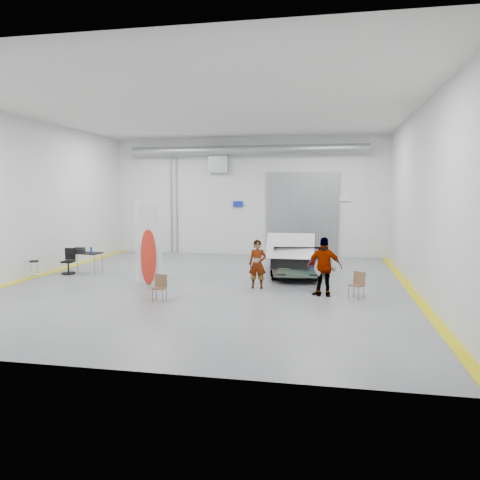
% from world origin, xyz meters
% --- Properties ---
extents(ground, '(16.00, 16.00, 0.00)m').
position_xyz_m(ground, '(0.00, 0.00, 0.00)').
color(ground, slate).
rests_on(ground, ground).
extents(room_shell, '(14.02, 16.18, 6.01)m').
position_xyz_m(room_shell, '(0.24, 2.22, 4.08)').
color(room_shell, silver).
rests_on(room_shell, ground).
extents(sedan_car, '(2.54, 5.10, 1.42)m').
position_xyz_m(sedan_car, '(2.85, 2.71, 0.71)').
color(sedan_car, silver).
rests_on(sedan_car, ground).
extents(person_a, '(0.60, 0.40, 1.65)m').
position_xyz_m(person_a, '(1.81, -0.34, 0.82)').
color(person_a, '#987753').
rests_on(person_a, ground).
extents(person_b, '(0.90, 0.77, 1.60)m').
position_xyz_m(person_b, '(4.03, -1.14, 0.80)').
color(person_b, '#557A9C').
rests_on(person_b, ground).
extents(person_c, '(1.09, 0.48, 1.86)m').
position_xyz_m(person_c, '(4.03, -1.11, 0.93)').
color(person_c, '#AA5C38').
rests_on(person_c, ground).
extents(surfboard_display, '(0.86, 0.45, 3.15)m').
position_xyz_m(surfboard_display, '(-2.13, -0.41, 1.28)').
color(surfboard_display, white).
rests_on(surfboard_display, ground).
extents(folding_chair_near, '(0.38, 0.39, 0.78)m').
position_xyz_m(folding_chair_near, '(-0.77, -2.73, 0.24)').
color(folding_chair_near, brown).
rests_on(folding_chair_near, ground).
extents(folding_chair_far, '(0.52, 0.56, 0.81)m').
position_xyz_m(folding_chair_far, '(5.01, -1.26, 0.25)').
color(folding_chair_far, brown).
rests_on(folding_chair_far, ground).
extents(shop_stool, '(0.35, 0.35, 0.69)m').
position_xyz_m(shop_stool, '(-6.62, -0.26, 0.34)').
color(shop_stool, black).
rests_on(shop_stool, ground).
extents(work_table, '(1.35, 0.77, 1.06)m').
position_xyz_m(work_table, '(-5.52, 1.38, 0.81)').
color(work_table, gray).
rests_on(work_table, ground).
extents(office_chair, '(0.53, 0.53, 0.99)m').
position_xyz_m(office_chair, '(-5.96, 1.00, 0.44)').
color(office_chair, black).
rests_on(office_chair, ground).
extents(trunk_lid, '(1.66, 1.01, 0.04)m').
position_xyz_m(trunk_lid, '(2.85, 0.51, 1.44)').
color(trunk_lid, silver).
rests_on(trunk_lid, sedan_car).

